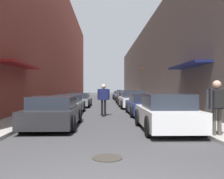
% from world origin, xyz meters
% --- Properties ---
extents(ground, '(128.76, 128.76, 0.00)m').
position_xyz_m(ground, '(0.00, 23.41, 0.00)').
color(ground, '#38383A').
extents(curb_strip_left, '(1.80, 58.53, 0.12)m').
position_xyz_m(curb_strip_left, '(-4.18, 29.26, 0.06)').
color(curb_strip_left, gray).
rests_on(curb_strip_left, ground).
extents(curb_strip_right, '(1.80, 58.53, 0.12)m').
position_xyz_m(curb_strip_right, '(4.18, 29.26, 0.06)').
color(curb_strip_right, gray).
rests_on(curb_strip_right, ground).
extents(building_row_left, '(4.90, 58.53, 14.64)m').
position_xyz_m(building_row_left, '(-7.08, 29.26, 7.32)').
color(building_row_left, brown).
rests_on(building_row_left, ground).
extents(building_row_right, '(4.90, 58.53, 9.35)m').
position_xyz_m(building_row_right, '(7.08, 29.26, 4.67)').
color(building_row_right, '#564C47').
rests_on(building_row_right, ground).
extents(parked_car_left_0, '(2.04, 4.32, 1.29)m').
position_xyz_m(parked_car_left_0, '(-2.16, 6.81, 0.62)').
color(parked_car_left_0, '#232326').
rests_on(parked_car_left_0, ground).
extents(parked_car_left_1, '(1.88, 4.16, 1.21)m').
position_xyz_m(parked_car_left_1, '(-2.33, 12.52, 0.59)').
color(parked_car_left_1, gray).
rests_on(parked_car_left_1, ground).
extents(parked_car_left_2, '(1.95, 4.59, 1.22)m').
position_xyz_m(parked_car_left_2, '(-2.17, 18.24, 0.59)').
color(parked_car_left_2, gray).
rests_on(parked_car_left_2, ground).
extents(parked_car_right_0, '(1.98, 4.12, 1.41)m').
position_xyz_m(parked_car_right_0, '(2.29, 5.74, 0.68)').
color(parked_car_right_0, silver).
rests_on(parked_car_right_0, ground).
extents(parked_car_right_1, '(1.89, 4.53, 1.31)m').
position_xyz_m(parked_car_right_1, '(2.33, 11.36, 0.63)').
color(parked_car_right_1, navy).
rests_on(parked_car_right_1, ground).
extents(parked_car_right_2, '(2.03, 4.04, 1.43)m').
position_xyz_m(parked_car_right_2, '(2.22, 16.45, 0.69)').
color(parked_car_right_2, silver).
rests_on(parked_car_right_2, ground).
extents(parked_car_right_3, '(2.04, 4.16, 1.25)m').
position_xyz_m(parked_car_right_3, '(2.24, 21.74, 0.62)').
color(parked_car_right_3, black).
rests_on(parked_car_right_3, ground).
extents(parked_car_right_4, '(2.01, 4.58, 1.39)m').
position_xyz_m(parked_car_right_4, '(2.34, 27.24, 0.67)').
color(parked_car_right_4, '#515459').
rests_on(parked_car_right_4, ground).
extents(parked_car_right_5, '(1.99, 4.25, 1.19)m').
position_xyz_m(parked_car_right_5, '(2.24, 32.28, 0.58)').
color(parked_car_right_5, navy).
rests_on(parked_car_right_5, ground).
extents(skateboarder, '(0.71, 0.78, 1.86)m').
position_xyz_m(skateboarder, '(-0.09, 10.94, 1.15)').
color(skateboarder, black).
rests_on(skateboarder, ground).
extents(manhole_cover, '(0.70, 0.70, 0.02)m').
position_xyz_m(manhole_cover, '(-0.00, 2.13, 0.01)').
color(manhole_cover, '#332D28').
rests_on(manhole_cover, ground).
extents(traffic_light, '(0.16, 0.22, 3.62)m').
position_xyz_m(traffic_light, '(3.78, 21.42, 2.35)').
color(traffic_light, '#2D2D2D').
rests_on(traffic_light, curb_strip_right).
extents(pedestrian, '(0.70, 0.39, 1.76)m').
position_xyz_m(pedestrian, '(3.54, 4.17, 1.22)').
color(pedestrian, '#47423D').
rests_on(pedestrian, curb_strip_right).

